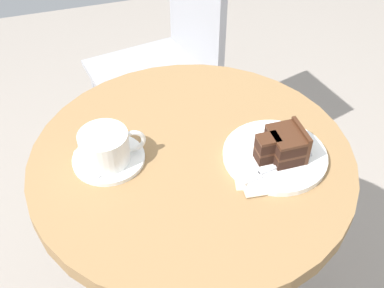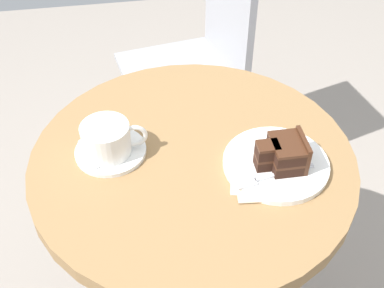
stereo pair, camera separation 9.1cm
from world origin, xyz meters
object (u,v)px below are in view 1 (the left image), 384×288
napkin (268,165)px  coffee_cup (105,146)px  cake_slice (284,145)px  cafe_chair (173,44)px  fork (269,170)px  cake_plate (275,155)px  teaspoon (85,159)px  saucer (109,159)px

napkin → coffee_cup: bearing=160.7°
napkin → cake_slice: bearing=13.7°
cafe_chair → fork: bearing=-12.7°
fork → cafe_chair: cafe_chair is taller
cake_plate → teaspoon: bearing=164.9°
saucer → teaspoon: teaspoon is taller
fork → teaspoon: bearing=-32.2°
saucer → cake_slice: cake_slice is taller
cake_plate → fork: (-0.03, -0.04, 0.01)m
coffee_cup → cafe_chair: cafe_chair is taller
cake_slice → fork: bearing=-144.0°
fork → coffee_cup: bearing=-33.4°
saucer → napkin: (0.29, -0.11, -0.00)m
teaspoon → cake_slice: cake_slice is taller
saucer → cake_plate: size_ratio=0.69×
cake_slice → cafe_chair: 0.83m
saucer → teaspoon: 0.05m
cake_slice → cake_plate: bearing=137.4°
cake_plate → cafe_chair: cafe_chair is taller
cake_slice → fork: size_ratio=0.58×
napkin → teaspoon: bearing=161.4°
teaspoon → napkin: (0.33, -0.11, -0.01)m
cake_slice → cafe_chair: (0.00, 0.80, -0.24)m
saucer → cafe_chair: (0.32, 0.70, -0.20)m
cafe_chair → teaspoon: bearing=-37.5°
cake_slice → napkin: 0.05m
teaspoon → cake_plate: 0.37m
coffee_cup → teaspoon: bearing=166.4°
saucer → cafe_chair: 0.80m
teaspoon → cake_slice: size_ratio=0.97×
teaspoon → napkin: teaspoon is taller
saucer → napkin: saucer is taller
teaspoon → cake_slice: (0.37, -0.11, 0.03)m
cake_slice → fork: (-0.04, -0.03, -0.03)m
saucer → cafe_chair: bearing=65.2°
saucer → cake_plate: (0.31, -0.09, 0.00)m
teaspoon → napkin: bearing=-128.0°
teaspoon → coffee_cup: bearing=-123.0°
fork → cake_plate: bearing=-138.2°
saucer → coffee_cup: 0.04m
cake_slice → napkin: cake_slice is taller
teaspoon → saucer: bearing=-116.8°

